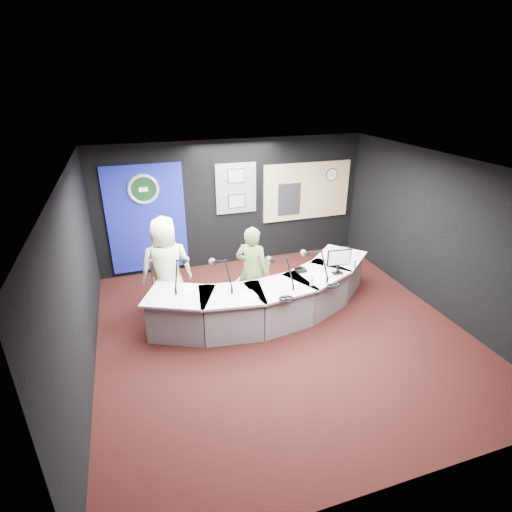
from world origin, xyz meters
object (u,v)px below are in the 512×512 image
object	(u,v)px
broadcast_desk	(268,297)
armchair_right	(252,286)
person_man	(166,267)
person_woman	(252,271)
armchair_left	(169,286)

from	to	relation	value
broadcast_desk	armchair_right	world-z (taller)	armchair_right
person_man	person_woman	distance (m)	1.51
armchair_right	person_man	size ratio (longest dim) A/B	0.56
armchair_left	armchair_right	distance (m)	1.51
armchair_left	armchair_right	bearing A→B (deg)	-17.27
armchair_left	person_man	size ratio (longest dim) A/B	0.57
broadcast_desk	person_man	size ratio (longest dim) A/B	2.46
broadcast_desk	armchair_right	xyz separation A→B (m)	(-0.22, 0.25, 0.14)
armchair_right	person_man	world-z (taller)	person_man
person_man	armchair_left	bearing A→B (deg)	-0.00
broadcast_desk	armchair_right	bearing A→B (deg)	132.09
broadcast_desk	person_woman	size ratio (longest dim) A/B	2.73
broadcast_desk	armchair_left	size ratio (longest dim) A/B	4.31
broadcast_desk	armchair_left	xyz separation A→B (m)	(-1.67, 0.69, 0.15)
person_woman	armchair_right	bearing A→B (deg)	-0.00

